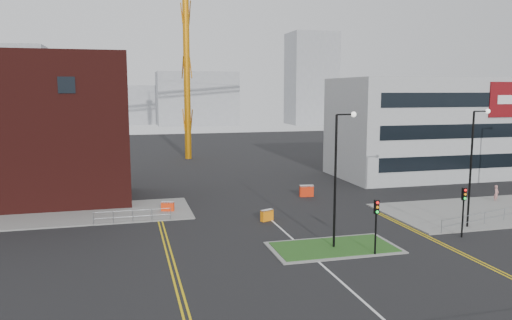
{
  "coord_description": "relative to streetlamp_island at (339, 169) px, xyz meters",
  "views": [
    {
      "loc": [
        -11.31,
        -22.08,
        10.58
      ],
      "look_at": [
        -1.24,
        16.33,
        5.0
      ],
      "focal_mm": 35.0,
      "sensor_mm": 36.0,
      "label": 1
    }
  ],
  "objects": [
    {
      "name": "streetlamp_right_near",
      "position": [
        12.0,
        2.0,
        0.0
      ],
      "size": [
        1.46,
        0.36,
        9.18
      ],
      "color": "black",
      "rests_on": "ground"
    },
    {
      "name": "yellow_left_a",
      "position": [
        -11.22,
        2.0,
        -5.41
      ],
      "size": [
        0.12,
        24.0,
        0.01
      ],
      "primitive_type": "cube",
      "color": "gold",
      "rests_on": "ground"
    },
    {
      "name": "centre_line",
      "position": [
        -2.22,
        -6.0,
        -5.41
      ],
      "size": [
        0.15,
        30.0,
        0.01
      ],
      "primitive_type": "cube",
      "color": "silver",
      "rests_on": "ground"
    },
    {
      "name": "island_kerb",
      "position": [
        -0.22,
        0.0,
        -5.37
      ],
      "size": [
        8.6,
        4.6,
        0.08
      ],
      "primitive_type": "cube",
      "color": "slate",
      "rests_on": "ground"
    },
    {
      "name": "yellow_left_b",
      "position": [
        -10.92,
        2.0,
        -5.41
      ],
      "size": [
        0.12,
        24.0,
        0.01
      ],
      "primitive_type": "cube",
      "color": "gold",
      "rests_on": "ground"
    },
    {
      "name": "streetlamp_island",
      "position": [
        0.0,
        0.0,
        0.0
      ],
      "size": [
        1.46,
        0.36,
        9.18
      ],
      "color": "black",
      "rests_on": "ground"
    },
    {
      "name": "traffic_light_right",
      "position": [
        9.78,
        -0.02,
        -2.85
      ],
      "size": [
        0.28,
        0.33,
        3.65
      ],
      "color": "black",
      "rests_on": "ground"
    },
    {
      "name": "yellow_right_b",
      "position": [
        7.58,
        -2.0,
        -5.41
      ],
      "size": [
        0.12,
        20.0,
        0.01
      ],
      "primitive_type": "cube",
      "color": "gold",
      "rests_on": "ground"
    },
    {
      "name": "barrier_left",
      "position": [
        -10.22,
        12.97,
        -4.91
      ],
      "size": [
        1.17,
        0.71,
        0.93
      ],
      "color": "#F9380D",
      "rests_on": "ground"
    },
    {
      "name": "ground",
      "position": [
        -2.22,
        -8.0,
        -5.41
      ],
      "size": [
        200.0,
        200.0,
        0.0
      ],
      "primitive_type": "plane",
      "color": "black",
      "rests_on": "ground"
    },
    {
      "name": "skyline_c",
      "position": [
        42.78,
        117.0,
        8.59
      ],
      "size": [
        14.0,
        12.0,
        28.0
      ],
      "primitive_type": "cube",
      "color": "gray",
      "rests_on": "ground"
    },
    {
      "name": "skyline_a",
      "position": [
        -42.22,
        112.0,
        5.59
      ],
      "size": [
        18.0,
        12.0,
        22.0
      ],
      "primitive_type": "cube",
      "color": "gray",
      "rests_on": "ground"
    },
    {
      "name": "skyline_d",
      "position": [
        -10.22,
        132.0,
        0.59
      ],
      "size": [
        30.0,
        12.0,
        12.0
      ],
      "primitive_type": "cube",
      "color": "gray",
      "rests_on": "ground"
    },
    {
      "name": "traffic_light_island",
      "position": [
        1.78,
        -2.02,
        -2.85
      ],
      "size": [
        0.28,
        0.33,
        3.65
      ],
      "color": "black",
      "rests_on": "ground"
    },
    {
      "name": "pedestrian",
      "position": [
        20.36,
        9.05,
        -4.6
      ],
      "size": [
        0.7,
        0.61,
        1.63
      ],
      "primitive_type": "imported",
      "rotation": [
        0.0,
        0.0,
        0.45
      ],
      "color": "tan",
      "rests_on": "ground"
    },
    {
      "name": "skyline_b",
      "position": [
        7.78,
        122.0,
        2.59
      ],
      "size": [
        24.0,
        12.0,
        16.0
      ],
      "primitive_type": "cube",
      "color": "gray",
      "rests_on": "ground"
    },
    {
      "name": "barrier_right",
      "position": [
        3.78,
        16.0,
        -4.79
      ],
      "size": [
        1.41,
        0.61,
        1.15
      ],
      "color": "red",
      "rests_on": "ground"
    },
    {
      "name": "railing_left",
      "position": [
        -13.22,
        10.0,
        -4.67
      ],
      "size": [
        6.05,
        0.05,
        1.1
      ],
      "color": "gray",
      "rests_on": "ground"
    },
    {
      "name": "pavement_left",
      "position": [
        -22.22,
        14.0,
        -5.35
      ],
      "size": [
        28.0,
        8.0,
        0.12
      ],
      "primitive_type": "cube",
      "color": "slate",
      "rests_on": "ground"
    },
    {
      "name": "barrier_mid",
      "position": [
        -2.62,
        8.0,
        -4.91
      ],
      "size": [
        1.15,
        0.79,
        0.93
      ],
      "color": "orange",
      "rests_on": "ground"
    },
    {
      "name": "office_block",
      "position": [
        23.79,
        23.97,
        0.59
      ],
      "size": [
        25.0,
        12.2,
        12.0
      ],
      "color": "#A5A8AA",
      "rests_on": "ground"
    },
    {
      "name": "yellow_right_a",
      "position": [
        7.28,
        -2.0,
        -5.41
      ],
      "size": [
        0.12,
        20.0,
        0.01
      ],
      "primitive_type": "cube",
      "color": "gold",
      "rests_on": "ground"
    },
    {
      "name": "grass_island",
      "position": [
        -0.22,
        0.0,
        -5.35
      ],
      "size": [
        8.0,
        4.0,
        0.12
      ],
      "primitive_type": "cube",
      "color": "#204D19",
      "rests_on": "ground"
    }
  ]
}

